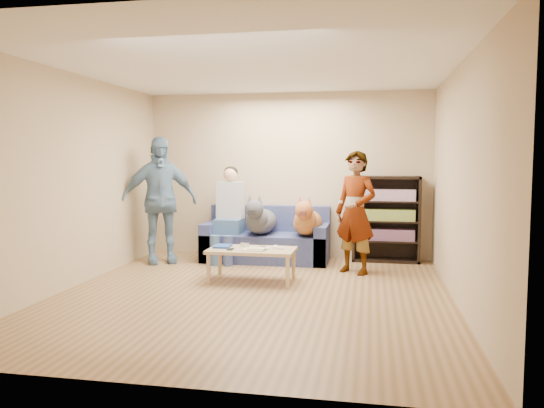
% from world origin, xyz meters
% --- Properties ---
extents(ground, '(5.00, 5.00, 0.00)m').
position_xyz_m(ground, '(0.00, 0.00, 0.00)').
color(ground, brown).
rests_on(ground, ground).
extents(ceiling, '(5.00, 5.00, 0.00)m').
position_xyz_m(ceiling, '(0.00, 0.00, 2.60)').
color(ceiling, white).
rests_on(ceiling, ground).
extents(wall_back, '(4.50, 0.00, 4.50)m').
position_xyz_m(wall_back, '(0.00, 2.50, 1.30)').
color(wall_back, tan).
rests_on(wall_back, ground).
extents(wall_front, '(4.50, 0.00, 4.50)m').
position_xyz_m(wall_front, '(0.00, -2.50, 1.30)').
color(wall_front, tan).
rests_on(wall_front, ground).
extents(wall_left, '(0.00, 5.00, 5.00)m').
position_xyz_m(wall_left, '(-2.25, 0.00, 1.30)').
color(wall_left, tan).
rests_on(wall_left, ground).
extents(wall_right, '(0.00, 5.00, 5.00)m').
position_xyz_m(wall_right, '(2.25, 0.00, 1.30)').
color(wall_right, tan).
rests_on(wall_right, ground).
extents(blanket, '(0.39, 0.33, 0.14)m').
position_xyz_m(blanket, '(0.46, 1.97, 0.50)').
color(blanket, '#BCBCC1').
rests_on(blanket, sofa).
extents(person_standing_right, '(0.73, 0.66, 1.67)m').
position_xyz_m(person_standing_right, '(1.12, 1.40, 0.84)').
color(person_standing_right, gray).
rests_on(person_standing_right, ground).
extents(person_standing_left, '(1.19, 0.95, 1.89)m').
position_xyz_m(person_standing_left, '(-1.80, 1.61, 0.95)').
color(person_standing_left, '#6F8FB1').
rests_on(person_standing_left, ground).
extents(held_controller, '(0.06, 0.12, 0.03)m').
position_xyz_m(held_controller, '(0.92, 1.20, 0.99)').
color(held_controller, silver).
rests_on(held_controller, person_standing_right).
extents(notebook_blue, '(0.20, 0.26, 0.03)m').
position_xyz_m(notebook_blue, '(-0.56, 0.72, 0.43)').
color(notebook_blue, '#1B3D96').
rests_on(notebook_blue, coffee_table).
extents(papers, '(0.26, 0.20, 0.02)m').
position_xyz_m(papers, '(-0.11, 0.57, 0.43)').
color(papers, silver).
rests_on(papers, coffee_table).
extents(magazine, '(0.22, 0.17, 0.01)m').
position_xyz_m(magazine, '(-0.08, 0.59, 0.44)').
color(magazine, '#BAB895').
rests_on(magazine, coffee_table).
extents(camera_silver, '(0.11, 0.06, 0.05)m').
position_xyz_m(camera_silver, '(-0.28, 0.79, 0.45)').
color(camera_silver, silver).
rests_on(camera_silver, coffee_table).
extents(controller_a, '(0.04, 0.13, 0.03)m').
position_xyz_m(controller_a, '(0.12, 0.77, 0.43)').
color(controller_a, white).
rests_on(controller_a, coffee_table).
extents(controller_b, '(0.09, 0.06, 0.03)m').
position_xyz_m(controller_b, '(0.20, 0.69, 0.43)').
color(controller_b, white).
rests_on(controller_b, coffee_table).
extents(headphone_cup_a, '(0.07, 0.07, 0.02)m').
position_xyz_m(headphone_cup_a, '(0.04, 0.65, 0.43)').
color(headphone_cup_a, white).
rests_on(headphone_cup_a, coffee_table).
extents(headphone_cup_b, '(0.07, 0.07, 0.02)m').
position_xyz_m(headphone_cup_b, '(0.04, 0.73, 0.43)').
color(headphone_cup_b, white).
rests_on(headphone_cup_b, coffee_table).
extents(pen_orange, '(0.13, 0.06, 0.01)m').
position_xyz_m(pen_orange, '(-0.18, 0.51, 0.42)').
color(pen_orange, '#C45D1B').
rests_on(pen_orange, coffee_table).
extents(pen_black, '(0.13, 0.08, 0.01)m').
position_xyz_m(pen_black, '(-0.04, 0.85, 0.42)').
color(pen_black, black).
rests_on(pen_black, coffee_table).
extents(wallet, '(0.07, 0.12, 0.02)m').
position_xyz_m(wallet, '(-0.41, 0.55, 0.43)').
color(wallet, black).
rests_on(wallet, coffee_table).
extents(sofa, '(1.90, 0.85, 0.82)m').
position_xyz_m(sofa, '(-0.25, 2.10, 0.28)').
color(sofa, '#515B93').
rests_on(sofa, ground).
extents(person_seated, '(0.40, 0.73, 1.47)m').
position_xyz_m(person_seated, '(-0.82, 1.97, 0.77)').
color(person_seated, '#40658E').
rests_on(person_seated, sofa).
extents(dog_gray, '(0.43, 1.26, 0.63)m').
position_xyz_m(dog_gray, '(-0.31, 1.90, 0.65)').
color(dog_gray, '#51525C').
rests_on(dog_gray, sofa).
extents(dog_tan, '(0.43, 1.17, 0.62)m').
position_xyz_m(dog_tan, '(0.40, 1.91, 0.64)').
color(dog_tan, '#AF6F35').
rests_on(dog_tan, sofa).
extents(coffee_table, '(1.10, 0.60, 0.42)m').
position_xyz_m(coffee_table, '(-0.16, 0.67, 0.37)').
color(coffee_table, tan).
rests_on(coffee_table, ground).
extents(bookshelf, '(1.00, 0.34, 1.30)m').
position_xyz_m(bookshelf, '(1.55, 2.33, 0.68)').
color(bookshelf, black).
rests_on(bookshelf, ground).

